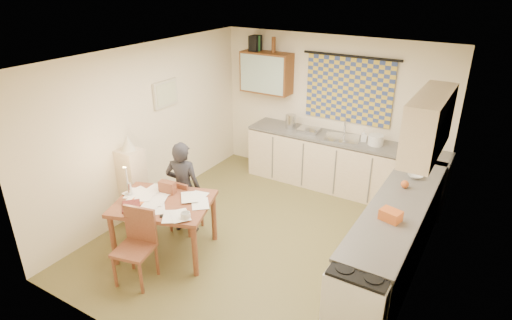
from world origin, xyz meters
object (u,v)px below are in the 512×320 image
Objects in this scene: counter_right at (396,234)px; person at (183,188)px; chair_far at (185,214)px; counter_back at (342,165)px; stove at (359,303)px; dining_table at (166,227)px; shelf_stand at (133,186)px.

person is (-2.75, -0.72, 0.23)m from counter_right.
counter_right is 2.86m from chair_far.
counter_back is 3.65× the size of stove.
counter_right is 2.08× the size of dining_table.
stove is 2.85m from chair_far.
counter_right is at bearing 14.30° from shelf_stand.
person is (-2.75, 0.66, 0.23)m from stove.
person is at bearing 166.47° from stove.
chair_far is (-1.45, -2.33, -0.20)m from counter_back.
chair_far is 0.86m from shelf_stand.
dining_table is at bearing -20.96° from shelf_stand.
shelf_stand reaches higher than counter_back.
shelf_stand is (-0.79, -0.18, -0.11)m from person.
counter_back is at bearing -125.63° from chair_far.
dining_table is at bearing 84.88° from person.
stove is (1.31, -3.00, -0.00)m from counter_back.
counter_back is at bearing 129.06° from counter_right.
dining_table is (-2.63, -1.25, -0.07)m from counter_right.
stove is 3.57m from shelf_stand.
counter_right is at bearing 90.00° from stove.
dining_table is 1.72× the size of chair_far.
chair_far is at bearing 166.30° from stove.
counter_right reaches higher than chair_far.
counter_right reaches higher than dining_table.
shelf_stand reaches higher than chair_far.
shelf_stand is at bearing -4.74° from person.
stove is 0.64× the size of dining_table.
chair_far is at bearing -165.56° from counter_right.
chair_far reaches higher than dining_table.
dining_table is at bearing 99.44° from chair_far.
person reaches higher than shelf_stand.
shelf_stand is at bearing -165.70° from counter_right.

